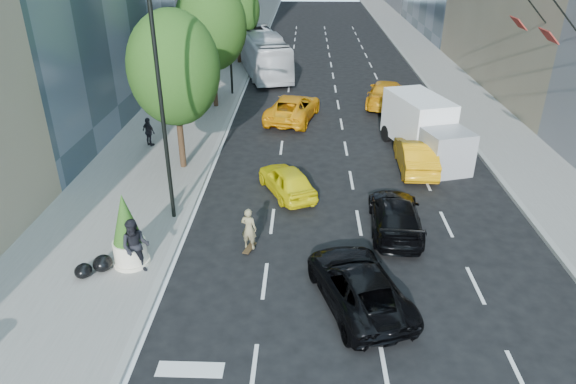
{
  "coord_description": "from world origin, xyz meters",
  "views": [
    {
      "loc": [
        -1.23,
        -14.0,
        10.41
      ],
      "look_at": [
        -1.84,
        3.47,
        1.6
      ],
      "focal_mm": 32.0,
      "sensor_mm": 36.0,
      "label": 1
    }
  ],
  "objects_px": {
    "city_bus": "(263,53)",
    "planter_shrub": "(127,231)",
    "skateboarder": "(249,231)",
    "black_sedan_mercedes": "(395,215)",
    "box_truck": "(425,128)",
    "black_sedan_lincoln": "(358,285)"
  },
  "relations": [
    {
      "from": "planter_shrub",
      "to": "black_sedan_mercedes",
      "type": "bearing_deg",
      "value": 16.48
    },
    {
      "from": "black_sedan_mercedes",
      "to": "city_bus",
      "type": "relative_size",
      "value": 0.39
    },
    {
      "from": "black_sedan_lincoln",
      "to": "planter_shrub",
      "type": "relative_size",
      "value": 1.79
    },
    {
      "from": "skateboarder",
      "to": "black_sedan_mercedes",
      "type": "relative_size",
      "value": 0.35
    },
    {
      "from": "skateboarder",
      "to": "planter_shrub",
      "type": "bearing_deg",
      "value": 33.5
    },
    {
      "from": "skateboarder",
      "to": "box_truck",
      "type": "distance_m",
      "value": 12.46
    },
    {
      "from": "black_sedan_lincoln",
      "to": "black_sedan_mercedes",
      "type": "bearing_deg",
      "value": -129.69
    },
    {
      "from": "black_sedan_mercedes",
      "to": "skateboarder",
      "type": "bearing_deg",
      "value": 19.82
    },
    {
      "from": "black_sedan_mercedes",
      "to": "box_truck",
      "type": "height_order",
      "value": "box_truck"
    },
    {
      "from": "city_bus",
      "to": "black_sedan_lincoln",
      "type": "bearing_deg",
      "value": -93.69
    },
    {
      "from": "box_truck",
      "to": "planter_shrub",
      "type": "distance_m",
      "value": 16.1
    },
    {
      "from": "planter_shrub",
      "to": "skateboarder",
      "type": "bearing_deg",
      "value": 16.5
    },
    {
      "from": "city_bus",
      "to": "planter_shrub",
      "type": "distance_m",
      "value": 28.18
    },
    {
      "from": "city_bus",
      "to": "planter_shrub",
      "type": "relative_size",
      "value": 4.4
    },
    {
      "from": "skateboarder",
      "to": "black_sedan_mercedes",
      "type": "height_order",
      "value": "skateboarder"
    },
    {
      "from": "city_bus",
      "to": "box_truck",
      "type": "height_order",
      "value": "city_bus"
    },
    {
      "from": "city_bus",
      "to": "box_truck",
      "type": "distance_m",
      "value": 19.99
    },
    {
      "from": "city_bus",
      "to": "planter_shrub",
      "type": "bearing_deg",
      "value": -108.65
    },
    {
      "from": "skateboarder",
      "to": "city_bus",
      "type": "height_order",
      "value": "city_bus"
    },
    {
      "from": "planter_shrub",
      "to": "box_truck",
      "type": "bearing_deg",
      "value": 41.22
    },
    {
      "from": "skateboarder",
      "to": "black_sedan_mercedes",
      "type": "distance_m",
      "value": 5.77
    },
    {
      "from": "box_truck",
      "to": "planter_shrub",
      "type": "height_order",
      "value": "box_truck"
    }
  ]
}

